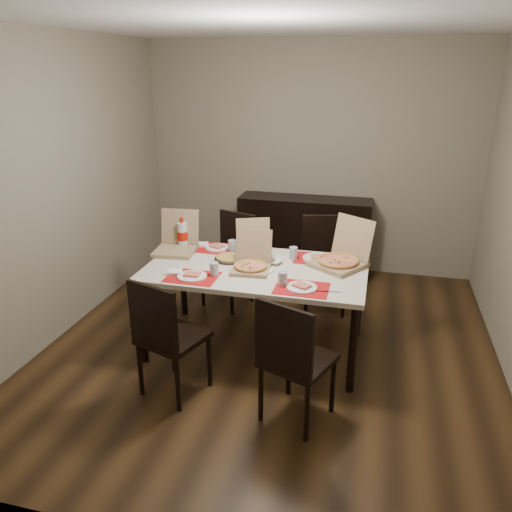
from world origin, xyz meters
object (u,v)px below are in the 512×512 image
dining_table (256,275)px  pizza_box_center (251,264)px  sideboard (304,236)px  chair_near_right (293,357)px  chair_far_right (323,259)px  chair_near_left (166,334)px  dip_bowl (274,262)px  chair_far_left (231,255)px  soda_bottle (182,235)px

dining_table → pizza_box_center: 0.13m
sideboard → chair_near_right: bearing=-82.6°
chair_far_right → pizza_box_center: (-0.48, -1.00, 0.29)m
chair_near_left → chair_near_right: size_ratio=1.00×
dining_table → chair_far_right: bearing=64.5°
sideboard → dip_bowl: sideboard is taller
dining_table → chair_far_right: chair_far_right is taller
dining_table → chair_near_right: (0.47, -0.89, -0.17)m
chair_far_left → chair_far_right: 0.93m
chair_near_left → pizza_box_center: 0.92m
dining_table → chair_far_left: chair_far_left is taller
chair_far_right → chair_far_left: bearing=-173.2°
sideboard → chair_far_left: bearing=-121.3°
dining_table → pizza_box_center: pizza_box_center is taller
dining_table → pizza_box_center: size_ratio=5.07×
pizza_box_center → soda_bottle: size_ratio=1.26×
pizza_box_center → dining_table: bearing=65.1°
sideboard → dip_bowl: size_ratio=11.64×
chair_far_right → pizza_box_center: size_ratio=2.62×
chair_near_left → soda_bottle: (-0.31, 1.12, 0.36)m
chair_near_right → chair_far_left: same height
dining_table → soda_bottle: 0.85m
chair_near_right → chair_far_left: 1.97m
chair_near_left → pizza_box_center: (0.43, 0.76, 0.29)m
chair_near_left → chair_near_right: bearing=-4.6°
chair_far_right → dip_bowl: 0.92m
soda_bottle → chair_near_right: bearing=-44.1°
chair_near_right → sideboard: bearing=97.4°
chair_near_right → soda_bottle: size_ratio=3.29×
chair_near_right → dip_bowl: bearing=108.7°
sideboard → chair_near_right: (0.35, -2.70, 0.06)m
sideboard → chair_far_left: chair_far_left is taller
chair_near_left → soda_bottle: 1.22m
chair_near_left → dip_bowl: chair_near_left is taller
chair_far_left → soda_bottle: size_ratio=3.29×
soda_bottle → dining_table: bearing=-22.0°
chair_near_right → pizza_box_center: bearing=120.7°
chair_near_right → soda_bottle: 1.76m
sideboard → chair_near_left: chair_near_left is taller
chair_near_left → chair_far_right: 1.98m
sideboard → dining_table: size_ratio=0.83×
sideboard → chair_far_left: (-0.59, -0.97, 0.06)m
sideboard → pizza_box_center: bearing=-94.5°
chair_near_right → pizza_box_center: (-0.50, 0.84, 0.29)m
chair_far_right → chair_near_right: bearing=-89.4°
sideboard → pizza_box_center: 1.90m
sideboard → chair_far_right: (0.33, -0.86, 0.06)m
chair_near_left → chair_near_right: (0.93, -0.07, 0.00)m
dip_bowl → chair_near_right: bearing=-71.3°
dining_table → chair_near_left: bearing=-119.3°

